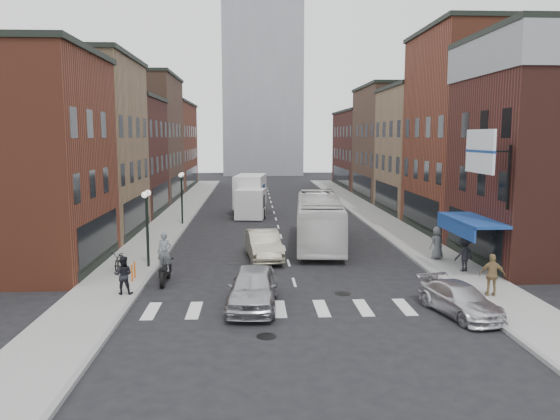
% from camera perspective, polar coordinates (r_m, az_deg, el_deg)
% --- Properties ---
extents(ground, '(160.00, 160.00, 0.00)m').
position_cam_1_polar(ground, '(25.17, 1.66, -8.16)').
color(ground, black).
rests_on(ground, ground).
extents(sidewalk_left, '(3.00, 74.00, 0.15)m').
position_cam_1_polar(sidewalk_left, '(47.09, -10.88, -0.74)').
color(sidewalk_left, gray).
rests_on(sidewalk_left, ground).
extents(sidewalk_right, '(3.00, 74.00, 0.15)m').
position_cam_1_polar(sidewalk_right, '(47.79, 9.75, -0.59)').
color(sidewalk_right, gray).
rests_on(sidewalk_right, ground).
extents(curb_left, '(0.20, 74.00, 0.16)m').
position_cam_1_polar(curb_left, '(46.92, -9.06, -0.82)').
color(curb_left, gray).
rests_on(curb_left, ground).
extents(curb_right, '(0.20, 74.00, 0.16)m').
position_cam_1_polar(curb_right, '(47.50, 7.98, -0.69)').
color(curb_right, gray).
rests_on(curb_right, ground).
extents(crosswalk_stripes, '(12.00, 2.20, 0.01)m').
position_cam_1_polar(crosswalk_stripes, '(22.31, 2.28, -10.26)').
color(crosswalk_stripes, silver).
rests_on(crosswalk_stripes, ground).
extents(bldg_left_mid_a, '(10.30, 10.20, 12.30)m').
position_cam_1_polar(bldg_left_mid_a, '(40.31, -21.92, 6.12)').
color(bldg_left_mid_a, '#8D704E').
rests_on(bldg_left_mid_a, ground).
extents(bldg_left_mid_b, '(10.30, 10.20, 10.30)m').
position_cam_1_polar(bldg_left_mid_b, '(49.90, -18.14, 5.34)').
color(bldg_left_mid_b, '#462019').
rests_on(bldg_left_mid_b, ground).
extents(bldg_left_far_a, '(10.30, 12.20, 13.30)m').
position_cam_1_polar(bldg_left_far_a, '(60.56, -15.48, 7.22)').
color(bldg_left_far_a, brown).
rests_on(bldg_left_far_a, ground).
extents(bldg_left_far_b, '(10.30, 16.20, 11.30)m').
position_cam_1_polar(bldg_left_far_b, '(74.30, -13.11, 6.56)').
color(bldg_left_far_b, brown).
rests_on(bldg_left_far_b, ground).
extents(bldg_right_mid_a, '(10.30, 10.20, 14.30)m').
position_cam_1_polar(bldg_right_mid_a, '(41.73, 21.24, 7.56)').
color(bldg_right_mid_a, brown).
rests_on(bldg_right_mid_a, ground).
extents(bldg_right_mid_b, '(10.30, 10.20, 11.30)m').
position_cam_1_polar(bldg_right_mid_b, '(51.04, 16.57, 6.01)').
color(bldg_right_mid_b, '#8D704E').
rests_on(bldg_right_mid_b, ground).
extents(bldg_right_far_a, '(10.30, 12.20, 12.30)m').
position_cam_1_polar(bldg_right_far_a, '(61.52, 13.17, 6.83)').
color(bldg_right_far_a, brown).
rests_on(bldg_right_far_a, ground).
extents(bldg_right_far_b, '(10.30, 16.20, 10.30)m').
position_cam_1_polar(bldg_right_far_b, '(75.09, 10.19, 6.27)').
color(bldg_right_far_b, '#462019').
rests_on(bldg_right_far_b, ground).
extents(awning_blue, '(1.80, 5.00, 0.78)m').
position_cam_1_polar(awning_blue, '(29.08, 19.09, -1.13)').
color(awning_blue, navy).
rests_on(awning_blue, ground).
extents(billboard_sign, '(1.52, 3.00, 3.70)m').
position_cam_1_polar(billboard_sign, '(26.80, 20.34, 5.63)').
color(billboard_sign, black).
rests_on(billboard_sign, ground).
extents(distant_tower, '(14.00, 14.00, 50.00)m').
position_cam_1_polar(distant_tower, '(103.75, -1.88, 17.77)').
color(distant_tower, '#9399A0').
rests_on(distant_tower, ground).
extents(streetlamp_near, '(0.32, 1.22, 4.11)m').
position_cam_1_polar(streetlamp_near, '(28.93, -13.74, -0.40)').
color(streetlamp_near, black).
rests_on(streetlamp_near, ground).
extents(streetlamp_far, '(0.32, 1.22, 4.11)m').
position_cam_1_polar(streetlamp_far, '(42.67, -10.24, 2.25)').
color(streetlamp_far, black).
rests_on(streetlamp_far, ground).
extents(bike_rack, '(0.08, 0.68, 0.80)m').
position_cam_1_polar(bike_rack, '(26.81, -15.08, -6.22)').
color(bike_rack, '#D8590C').
rests_on(bike_rack, sidewalk_left).
extents(box_truck, '(3.04, 8.15, 3.44)m').
position_cam_1_polar(box_truck, '(48.00, -3.13, 1.50)').
color(box_truck, silver).
rests_on(box_truck, ground).
extents(motorcycle_rider, '(0.71, 2.40, 2.45)m').
position_cam_1_polar(motorcycle_rider, '(26.21, -11.95, -5.11)').
color(motorcycle_rider, black).
rests_on(motorcycle_rider, ground).
extents(transit_bus, '(3.74, 11.76, 3.22)m').
position_cam_1_polar(transit_bus, '(34.69, 4.11, -1.05)').
color(transit_bus, silver).
rests_on(transit_bus, ground).
extents(sedan_left_near, '(2.31, 4.96, 1.64)m').
position_cam_1_polar(sedan_left_near, '(22.26, -2.83, -8.10)').
color(sedan_left_near, '#AAAAAF').
rests_on(sedan_left_near, ground).
extents(sedan_left_far, '(2.22, 5.05, 1.61)m').
position_cam_1_polar(sedan_left_far, '(30.75, -1.73, -3.69)').
color(sedan_left_far, '#BAB497').
rests_on(sedan_left_far, ground).
extents(curb_car, '(2.65, 4.45, 1.21)m').
position_cam_1_polar(curb_car, '(22.52, 18.29, -8.88)').
color(curb_car, silver).
rests_on(curb_car, ground).
extents(parked_bicycle, '(0.67, 1.81, 0.94)m').
position_cam_1_polar(parked_bicycle, '(29.08, -16.42, -5.04)').
color(parked_bicycle, black).
rests_on(parked_bicycle, sidewalk_left).
extents(ped_left_solo, '(0.81, 0.48, 1.66)m').
position_cam_1_polar(ped_left_solo, '(24.49, -16.07, -6.54)').
color(ped_left_solo, black).
rests_on(ped_left_solo, sidewalk_left).
extents(ped_right_a, '(1.22, 0.90, 1.71)m').
position_cam_1_polar(ped_right_a, '(28.95, 18.67, -4.42)').
color(ped_right_a, black).
rests_on(ped_right_a, sidewalk_right).
extents(ped_right_b, '(1.15, 0.75, 1.81)m').
position_cam_1_polar(ped_right_b, '(24.94, 21.30, -6.34)').
color(ped_right_b, olive).
rests_on(ped_right_b, sidewalk_right).
extents(ped_right_c, '(1.05, 0.91, 1.81)m').
position_cam_1_polar(ped_right_c, '(31.34, 16.11, -3.31)').
color(ped_right_c, '#515358').
rests_on(ped_right_c, sidewalk_right).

